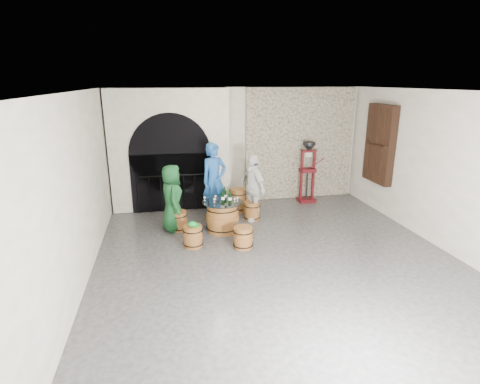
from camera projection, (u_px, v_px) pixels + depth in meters
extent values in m
plane|color=#2D2D30|center=(280.00, 263.00, 7.21)|extent=(8.00, 8.00, 0.00)
plane|color=beige|center=(238.00, 146.00, 10.50)|extent=(8.00, 0.00, 8.00)
plane|color=beige|center=(435.00, 311.00, 3.00)|extent=(8.00, 0.00, 8.00)
plane|color=beige|center=(76.00, 194.00, 6.08)|extent=(0.00, 8.00, 8.00)
plane|color=beige|center=(451.00, 173.00, 7.43)|extent=(0.00, 8.00, 8.00)
plane|color=beige|center=(285.00, 91.00, 6.29)|extent=(8.00, 8.00, 0.00)
cube|color=tan|center=(300.00, 144.00, 10.80)|extent=(3.20, 0.12, 3.18)
cube|color=beige|center=(170.00, 150.00, 9.90)|extent=(3.10, 0.50, 3.18)
cube|color=black|center=(172.00, 183.00, 9.89)|extent=(2.10, 0.03, 1.55)
cylinder|color=black|center=(170.00, 154.00, 9.67)|extent=(2.10, 0.03, 2.10)
cylinder|color=black|center=(172.00, 176.00, 9.77)|extent=(1.79, 0.04, 0.04)
cylinder|color=black|center=(138.00, 196.00, 9.74)|extent=(0.02, 0.02, 0.98)
cylinder|color=black|center=(150.00, 195.00, 9.80)|extent=(0.02, 0.02, 0.98)
cylinder|color=black|center=(161.00, 194.00, 9.85)|extent=(0.02, 0.02, 0.98)
cylinder|color=black|center=(173.00, 194.00, 9.91)|extent=(0.02, 0.02, 0.98)
cylinder|color=black|center=(184.00, 193.00, 9.97)|extent=(0.02, 0.02, 0.98)
cylinder|color=black|center=(195.00, 192.00, 10.03)|extent=(0.02, 0.02, 0.98)
cylinder|color=black|center=(206.00, 192.00, 10.08)|extent=(0.02, 0.02, 0.98)
cube|color=black|center=(380.00, 144.00, 9.60)|extent=(0.20, 1.10, 2.00)
cube|color=black|center=(378.00, 144.00, 9.59)|extent=(0.06, 0.88, 1.76)
cube|color=black|center=(379.00, 144.00, 9.60)|extent=(0.22, 0.92, 0.06)
cube|color=black|center=(386.00, 146.00, 9.33)|extent=(0.22, 0.06, 1.80)
cube|color=black|center=(379.00, 144.00, 9.60)|extent=(0.22, 0.06, 1.80)
cube|color=black|center=(373.00, 142.00, 9.87)|extent=(0.22, 0.06, 1.80)
cylinder|color=brown|center=(222.00, 217.00, 8.64)|extent=(0.71, 0.71, 0.67)
cylinder|color=brown|center=(222.00, 217.00, 8.64)|extent=(0.76, 0.76, 0.15)
torus|color=black|center=(223.00, 226.00, 8.71)|extent=(0.76, 0.76, 0.02)
torus|color=black|center=(222.00, 208.00, 8.58)|extent=(0.76, 0.76, 0.02)
cylinder|color=brown|center=(222.00, 203.00, 8.54)|extent=(0.73, 0.73, 0.02)
cylinder|color=black|center=(222.00, 202.00, 8.54)|extent=(0.93, 0.93, 0.01)
cylinder|color=brown|center=(178.00, 221.00, 8.72)|extent=(0.39, 0.39, 0.44)
cylinder|color=brown|center=(178.00, 221.00, 8.72)|extent=(0.41, 0.41, 0.10)
torus|color=black|center=(179.00, 227.00, 8.76)|extent=(0.43, 0.43, 0.02)
torus|color=black|center=(178.00, 215.00, 8.68)|extent=(0.43, 0.43, 0.02)
cylinder|color=brown|center=(178.00, 212.00, 8.65)|extent=(0.39, 0.39, 0.02)
cylinder|color=brown|center=(215.00, 208.00, 9.64)|extent=(0.39, 0.39, 0.44)
cylinder|color=brown|center=(215.00, 208.00, 9.64)|extent=(0.41, 0.41, 0.10)
torus|color=black|center=(215.00, 213.00, 9.68)|extent=(0.43, 0.43, 0.02)
torus|color=black|center=(215.00, 202.00, 9.59)|extent=(0.43, 0.43, 0.02)
cylinder|color=brown|center=(215.00, 199.00, 9.57)|extent=(0.39, 0.39, 0.02)
cylinder|color=brown|center=(252.00, 211.00, 9.39)|extent=(0.39, 0.39, 0.44)
cylinder|color=brown|center=(252.00, 211.00, 9.39)|extent=(0.41, 0.41, 0.10)
torus|color=black|center=(252.00, 217.00, 9.44)|extent=(0.43, 0.43, 0.02)
torus|color=black|center=(252.00, 205.00, 9.35)|extent=(0.43, 0.43, 0.02)
cylinder|color=brown|center=(252.00, 202.00, 9.33)|extent=(0.39, 0.39, 0.02)
cylinder|color=brown|center=(243.00, 238.00, 7.80)|extent=(0.39, 0.39, 0.44)
cylinder|color=brown|center=(243.00, 238.00, 7.80)|extent=(0.41, 0.41, 0.10)
torus|color=black|center=(243.00, 244.00, 7.84)|extent=(0.43, 0.43, 0.02)
torus|color=black|center=(243.00, 231.00, 7.76)|extent=(0.43, 0.43, 0.02)
cylinder|color=brown|center=(243.00, 228.00, 7.73)|extent=(0.39, 0.39, 0.02)
cylinder|color=brown|center=(193.00, 237.00, 7.86)|extent=(0.39, 0.39, 0.44)
cylinder|color=brown|center=(193.00, 237.00, 7.86)|extent=(0.41, 0.41, 0.10)
torus|color=black|center=(193.00, 243.00, 7.90)|extent=(0.43, 0.43, 0.02)
torus|color=black|center=(193.00, 230.00, 7.82)|extent=(0.43, 0.43, 0.02)
cylinder|color=brown|center=(193.00, 226.00, 7.79)|extent=(0.39, 0.39, 0.02)
ellipsoid|color=#0D942F|center=(193.00, 224.00, 7.78)|extent=(0.19, 0.19, 0.10)
cylinder|color=#0D942F|center=(197.00, 226.00, 7.78)|extent=(0.12, 0.12, 0.01)
imported|color=#12431E|center=(172.00, 198.00, 8.56)|extent=(0.55, 0.80, 1.56)
imported|color=#1B4F99|center=(214.00, 180.00, 9.41)|extent=(0.83, 0.71, 1.91)
imported|color=silver|center=(253.00, 188.00, 9.23)|extent=(0.69, 1.05, 1.66)
cylinder|color=black|center=(223.00, 198.00, 8.46)|extent=(0.07, 0.07, 0.22)
cylinder|color=white|center=(223.00, 198.00, 8.46)|extent=(0.08, 0.08, 0.06)
cone|color=black|center=(223.00, 192.00, 8.42)|extent=(0.07, 0.07, 0.05)
cylinder|color=black|center=(223.00, 190.00, 8.40)|extent=(0.03, 0.03, 0.07)
cylinder|color=black|center=(230.00, 198.00, 8.41)|extent=(0.07, 0.07, 0.22)
cylinder|color=white|center=(230.00, 199.00, 8.42)|extent=(0.08, 0.08, 0.06)
cone|color=black|center=(230.00, 193.00, 8.38)|extent=(0.07, 0.07, 0.05)
cylinder|color=black|center=(230.00, 191.00, 8.36)|extent=(0.03, 0.03, 0.07)
cylinder|color=black|center=(225.00, 195.00, 8.63)|extent=(0.07, 0.07, 0.22)
cylinder|color=white|center=(225.00, 196.00, 8.63)|extent=(0.08, 0.08, 0.06)
cone|color=black|center=(225.00, 190.00, 8.59)|extent=(0.07, 0.07, 0.05)
cylinder|color=black|center=(225.00, 188.00, 8.58)|extent=(0.03, 0.03, 0.07)
cylinder|color=brown|center=(238.00, 200.00, 9.97)|extent=(0.43, 0.43, 0.60)
cylinder|color=brown|center=(238.00, 200.00, 9.97)|extent=(0.45, 0.45, 0.13)
torus|color=black|center=(238.00, 208.00, 10.03)|extent=(0.47, 0.47, 0.02)
torus|color=black|center=(238.00, 193.00, 9.91)|extent=(0.47, 0.47, 0.02)
cylinder|color=brown|center=(238.00, 189.00, 9.88)|extent=(0.43, 0.43, 0.02)
cube|color=#500D13|center=(306.00, 200.00, 10.84)|extent=(0.49, 0.40, 0.09)
cube|color=#500D13|center=(308.00, 170.00, 10.59)|extent=(0.44, 0.29, 0.11)
cube|color=#500D13|center=(309.00, 151.00, 10.43)|extent=(0.43, 0.12, 0.06)
cylinder|color=black|center=(307.00, 183.00, 10.70)|extent=(0.05, 0.05, 0.91)
cylinder|color=black|center=(309.00, 144.00, 10.37)|extent=(0.35, 0.35, 0.08)
cone|color=black|center=(309.00, 147.00, 10.40)|extent=(0.35, 0.35, 0.18)
cube|color=#500D13|center=(301.00, 176.00, 10.59)|extent=(0.07, 0.07, 1.46)
cube|color=#500D13|center=(313.00, 175.00, 10.67)|extent=(0.07, 0.07, 1.46)
cylinder|color=#500D13|center=(318.00, 163.00, 10.55)|extent=(0.39, 0.04, 0.29)
cube|color=silver|center=(309.00, 153.00, 10.84)|extent=(0.18, 0.10, 0.22)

